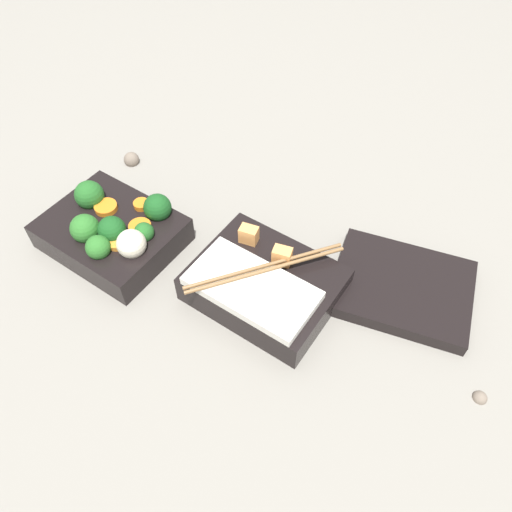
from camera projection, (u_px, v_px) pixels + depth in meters
The scene contains 6 objects.
ground_plane at pixel (181, 268), 0.69m from camera, with size 3.00×3.00×0.00m, color gray.
bento_tray_vegetable at pixel (113, 230), 0.70m from camera, with size 0.18×0.15×0.07m.
bento_tray_rice at pixel (263, 284), 0.65m from camera, with size 0.18×0.18×0.07m.
bento_lid at pixel (401, 287), 0.66m from camera, with size 0.18×0.14×0.02m, color black.
pebble_0 at pixel (132, 160), 0.83m from camera, with size 0.03×0.03×0.03m, color #7A6B5B.
pebble_1 at pixel (481, 396), 0.57m from camera, with size 0.02×0.02×0.02m, color #7A6B5B.
Camera 1 is at (0.33, -0.29, 0.55)m, focal length 35.00 mm.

